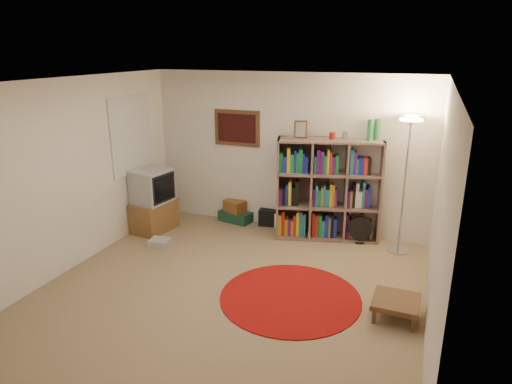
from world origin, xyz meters
TOP-DOWN VIEW (x-y plane):
  - room at (-0.05, 0.05)m, footprint 4.54×4.54m
  - bookshelf at (0.70, 2.05)m, footprint 1.62×0.82m
  - floor_lamp at (1.83, 1.90)m, footprint 0.40×0.40m
  - floor_fan at (1.25, 2.01)m, footprint 0.37×0.20m
  - tv_stand at (-1.95, 1.34)m, footprint 0.58×0.76m
  - dvd_box at (-1.53, 0.84)m, footprint 0.33×0.29m
  - suitcase at (-0.86, 2.20)m, footprint 0.61×0.46m
  - wicker_basket at (-0.88, 2.17)m, footprint 0.41×0.35m
  - duffel_bag at (-0.25, 2.28)m, footprint 0.45×0.39m
  - paper_towel at (-0.12, 2.16)m, footprint 0.13×0.13m
  - red_rug at (0.73, 0.09)m, footprint 1.68×1.68m
  - side_table at (1.93, 0.09)m, footprint 0.51×0.51m

SIDE VIEW (x-z plane):
  - red_rug at x=0.73m, z-range 0.00..0.01m
  - dvd_box at x=-1.53m, z-range 0.00..0.10m
  - suitcase at x=-0.86m, z-range 0.00..0.18m
  - paper_towel at x=-0.12m, z-range 0.00..0.24m
  - duffel_bag at x=-0.25m, z-range 0.00..0.28m
  - side_table at x=1.93m, z-range 0.08..0.31m
  - floor_fan at x=1.25m, z-range 0.00..0.43m
  - wicker_basket at x=-0.88m, z-range 0.18..0.37m
  - tv_stand at x=-1.95m, z-range -0.02..1.00m
  - bookshelf at x=0.70m, z-range -0.18..1.69m
  - room at x=-0.05m, z-range -0.01..2.53m
  - floor_lamp at x=1.83m, z-range 0.66..2.65m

